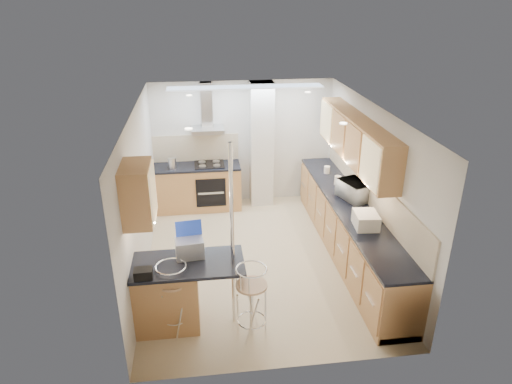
{
  "coord_description": "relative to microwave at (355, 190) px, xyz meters",
  "views": [
    {
      "loc": [
        -0.88,
        -6.4,
        4.07
      ],
      "look_at": [
        -0.02,
        0.2,
        1.13
      ],
      "focal_mm": 32.0,
      "sensor_mm": 36.0,
      "label": 1
    }
  ],
  "objects": [
    {
      "name": "jar_a",
      "position": [
        -0.09,
        0.63,
        -0.07
      ],
      "size": [
        0.15,
        0.15,
        0.16
      ],
      "primitive_type": "cylinder",
      "rotation": [
        0.0,
        0.0,
        0.24
      ],
      "color": "#F0E3D0",
      "rests_on": "right_counter"
    },
    {
      "name": "jar_b",
      "position": [
        -0.13,
        1.19,
        -0.09
      ],
      "size": [
        0.14,
        0.14,
        0.14
      ],
      "primitive_type": "cylinder",
      "rotation": [
        0.0,
        0.0,
        0.28
      ],
      "color": "#F0E3D0",
      "rests_on": "right_counter"
    },
    {
      "name": "ground",
      "position": [
        -1.61,
        -0.17,
        -1.07
      ],
      "size": [
        4.8,
        4.8,
        0.0
      ],
      "primitive_type": "plane",
      "color": "beige",
      "rests_on": "ground"
    },
    {
      "name": "peninsula",
      "position": [
        -2.74,
        -1.62,
        -0.6
      ],
      "size": [
        1.47,
        0.72,
        0.94
      ],
      "color": "#C1824D",
      "rests_on": "ground"
    },
    {
      "name": "laptop",
      "position": [
        -2.68,
        -1.46,
        -0.01
      ],
      "size": [
        0.38,
        0.3,
        0.24
      ],
      "primitive_type": "cube",
      "rotation": [
        0.0,
        0.0,
        0.11
      ],
      "color": "#A8ABB1",
      "rests_on": "peninsula"
    },
    {
      "name": "room_shell",
      "position": [
        -1.29,
        0.2,
        0.47
      ],
      "size": [
        3.64,
        4.84,
        2.51
      ],
      "color": "silver",
      "rests_on": "ground"
    },
    {
      "name": "bar_stool_near",
      "position": [
        -2.91,
        -1.75,
        -0.57
      ],
      "size": [
        0.52,
        0.52,
        1.0
      ],
      "primitive_type": null,
      "rotation": [
        0.0,
        0.0,
        -0.33
      ],
      "color": "tan",
      "rests_on": "ground"
    },
    {
      "name": "right_counter",
      "position": [
        -0.11,
        -0.17,
        -0.61
      ],
      "size": [
        0.63,
        4.4,
        0.92
      ],
      "color": "#C1824D",
      "rests_on": "ground"
    },
    {
      "name": "bread_bin",
      "position": [
        -0.15,
        -0.95,
        -0.05
      ],
      "size": [
        0.36,
        0.44,
        0.22
      ],
      "primitive_type": "cube",
      "rotation": [
        0.0,
        0.0,
        -0.09
      ],
      "color": "#F0E3D0",
      "rests_on": "right_counter"
    },
    {
      "name": "microwave",
      "position": [
        0.0,
        0.0,
        0.0
      ],
      "size": [
        0.54,
        0.65,
        0.31
      ],
      "primitive_type": "imported",
      "rotation": [
        0.0,
        0.0,
        1.9
      ],
      "color": "white",
      "rests_on": "right_counter"
    },
    {
      "name": "back_counter",
      "position": [
        -2.56,
        1.93,
        -0.61
      ],
      "size": [
        1.7,
        0.63,
        0.92
      ],
      "color": "#C1824D",
      "rests_on": "ground"
    },
    {
      "name": "jar_d",
      "position": [
        0.04,
        -0.69,
        -0.08
      ],
      "size": [
        0.11,
        0.11,
        0.14
      ],
      "primitive_type": "cylinder",
      "rotation": [
        0.0,
        0.0,
        0.08
      ],
      "color": "white",
      "rests_on": "right_counter"
    },
    {
      "name": "bag",
      "position": [
        -3.23,
        -1.88,
        -0.08
      ],
      "size": [
        0.22,
        0.16,
        0.12
      ],
      "primitive_type": "cube",
      "rotation": [
        0.0,
        0.0,
        0.03
      ],
      "color": "black",
      "rests_on": "peninsula"
    },
    {
      "name": "bar_stool_end",
      "position": [
        -1.94,
        -1.95,
        -0.57
      ],
      "size": [
        0.58,
        0.58,
        1.02
      ],
      "primitive_type": null,
      "rotation": [
        0.0,
        0.0,
        0.69
      ],
      "color": "tan",
      "rests_on": "ground"
    },
    {
      "name": "jar_c",
      "position": [
        0.02,
        -0.15,
        -0.06
      ],
      "size": [
        0.18,
        0.18,
        0.18
      ],
      "primitive_type": "cylinder",
      "rotation": [
        0.0,
        0.0,
        -0.41
      ],
      "color": "beige",
      "rests_on": "right_counter"
    },
    {
      "name": "kettle",
      "position": [
        -3.02,
        1.81,
        -0.05
      ],
      "size": [
        0.16,
        0.16,
        0.22
      ],
      "primitive_type": "cylinder",
      "color": "silver",
      "rests_on": "back_counter"
    }
  ]
}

